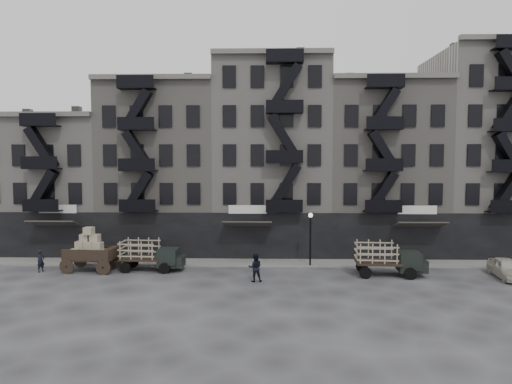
{
  "coord_description": "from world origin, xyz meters",
  "views": [
    {
      "loc": [
        -0.4,
        -32.8,
        8.39
      ],
      "look_at": [
        -1.29,
        4.0,
        5.82
      ],
      "focal_mm": 32.0,
      "sensor_mm": 36.0,
      "label": 1
    }
  ],
  "objects_px": {
    "pedestrian_west": "(41,261)",
    "wagon": "(89,246)",
    "stake_truck_west": "(150,253)",
    "pedestrian_mid": "(255,268)",
    "car_east": "(507,268)",
    "stake_truck_east": "(388,257)"
  },
  "relations": [
    {
      "from": "stake_truck_east",
      "to": "pedestrian_mid",
      "type": "relative_size",
      "value": 2.58
    },
    {
      "from": "stake_truck_east",
      "to": "car_east",
      "type": "bearing_deg",
      "value": 0.9
    },
    {
      "from": "stake_truck_west",
      "to": "pedestrian_mid",
      "type": "distance_m",
      "value": 8.59
    },
    {
      "from": "pedestrian_mid",
      "to": "car_east",
      "type": "bearing_deg",
      "value": -179.73
    },
    {
      "from": "wagon",
      "to": "stake_truck_east",
      "type": "height_order",
      "value": "wagon"
    },
    {
      "from": "wagon",
      "to": "stake_truck_west",
      "type": "distance_m",
      "value": 4.6
    },
    {
      "from": "wagon",
      "to": "car_east",
      "type": "bearing_deg",
      "value": 2.54
    },
    {
      "from": "car_east",
      "to": "pedestrian_mid",
      "type": "distance_m",
      "value": 17.97
    },
    {
      "from": "pedestrian_mid",
      "to": "stake_truck_east",
      "type": "bearing_deg",
      "value": -173.59
    },
    {
      "from": "wagon",
      "to": "stake_truck_east",
      "type": "relative_size",
      "value": 0.8
    },
    {
      "from": "wagon",
      "to": "car_east",
      "type": "height_order",
      "value": "wagon"
    },
    {
      "from": "stake_truck_west",
      "to": "pedestrian_mid",
      "type": "height_order",
      "value": "stake_truck_west"
    },
    {
      "from": "wagon",
      "to": "car_east",
      "type": "xyz_separation_m",
      "value": [
        30.53,
        -1.33,
        -1.19
      ]
    },
    {
      "from": "pedestrian_west",
      "to": "wagon",
      "type": "bearing_deg",
      "value": -53.26
    },
    {
      "from": "wagon",
      "to": "pedestrian_mid",
      "type": "xyz_separation_m",
      "value": [
        12.61,
        -2.69,
        -0.91
      ]
    },
    {
      "from": "stake_truck_east",
      "to": "car_east",
      "type": "height_order",
      "value": "stake_truck_east"
    },
    {
      "from": "wagon",
      "to": "stake_truck_west",
      "type": "height_order",
      "value": "wagon"
    },
    {
      "from": "car_east",
      "to": "pedestrian_mid",
      "type": "height_order",
      "value": "pedestrian_mid"
    },
    {
      "from": "car_east",
      "to": "pedestrian_west",
      "type": "relative_size",
      "value": 2.54
    },
    {
      "from": "stake_truck_east",
      "to": "pedestrian_west",
      "type": "distance_m",
      "value": 25.79
    },
    {
      "from": "stake_truck_east",
      "to": "stake_truck_west",
      "type": "bearing_deg",
      "value": 179.88
    },
    {
      "from": "car_east",
      "to": "pedestrian_mid",
      "type": "relative_size",
      "value": 2.11
    }
  ]
}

